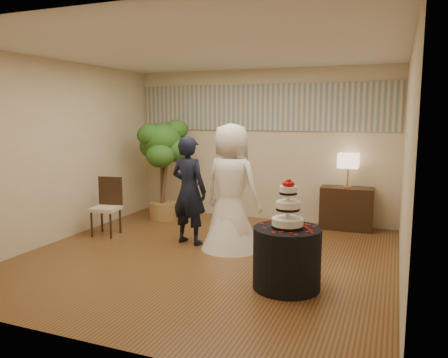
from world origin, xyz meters
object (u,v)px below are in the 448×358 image
at_px(groom, 189,190).
at_px(cake_table, 287,258).
at_px(bride, 231,187).
at_px(wedding_cake, 288,203).
at_px(console, 346,208).
at_px(ficus_tree, 162,169).
at_px(table_lamp, 348,171).
at_px(side_chair, 106,207).

xyz_separation_m(groom, cake_table, (1.81, -1.18, -0.47)).
height_order(groom, bride, bride).
bearing_deg(wedding_cake, console, 83.29).
distance_m(console, ficus_tree, 3.40).
bearing_deg(wedding_cake, cake_table, 0.00).
xyz_separation_m(cake_table, wedding_cake, (0.00, 0.00, 0.63)).
relative_size(cake_table, table_lamp, 1.33).
bearing_deg(ficus_tree, console, 8.98).
distance_m(bride, wedding_cake, 1.61).
bearing_deg(table_lamp, bride, -129.59).
xyz_separation_m(bride, wedding_cake, (1.12, -1.16, 0.06)).
xyz_separation_m(cake_table, console, (0.34, 2.93, 0.01)).
bearing_deg(console, groom, -142.40).
height_order(cake_table, ficus_tree, ficus_tree).
bearing_deg(groom, bride, -170.66).
bearing_deg(console, table_lamp, 178.49).
bearing_deg(bride, table_lamp, -116.43).
bearing_deg(wedding_cake, groom, 146.96).
bearing_deg(groom, console, -130.25).
distance_m(bride, table_lamp, 2.29).
bearing_deg(cake_table, ficus_tree, 140.97).
height_order(wedding_cake, table_lamp, table_lamp).
xyz_separation_m(wedding_cake, table_lamp, (0.34, 2.93, 0.04)).
xyz_separation_m(bride, cake_table, (1.12, -1.16, -0.57)).
bearing_deg(bride, wedding_cake, 147.02).
bearing_deg(bride, groom, 11.85).
xyz_separation_m(bride, side_chair, (-2.17, -0.08, -0.45)).
height_order(ficus_tree, side_chair, ficus_tree).
distance_m(bride, cake_table, 1.71).
distance_m(bride, ficus_tree, 2.23).
xyz_separation_m(console, table_lamp, (-0.00, 0.00, 0.66)).
height_order(groom, cake_table, groom).
relative_size(cake_table, ficus_tree, 0.40).
bearing_deg(bride, cake_table, 147.02).
height_order(console, side_chair, side_chair).
distance_m(groom, wedding_cake, 2.16).
height_order(cake_table, console, console).
bearing_deg(cake_table, console, 83.29).
xyz_separation_m(groom, wedding_cake, (1.81, -1.18, 0.16)).
height_order(groom, wedding_cake, groom).
bearing_deg(console, bride, -131.10).
height_order(cake_table, wedding_cake, wedding_cake).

